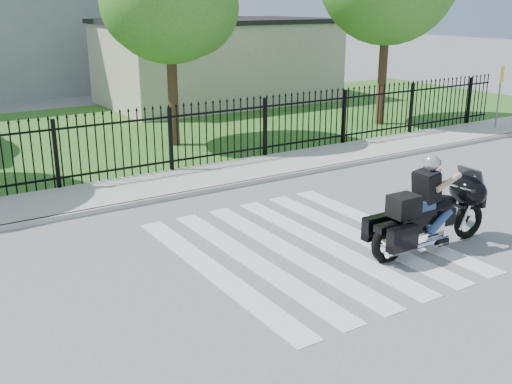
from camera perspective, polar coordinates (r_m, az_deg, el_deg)
ground at (r=11.42m, az=4.84°, el=-5.26°), size 120.00×120.00×0.00m
crosswalk at (r=11.42m, az=4.85°, el=-5.23°), size 5.00×5.50×0.01m
sidewalk at (r=15.43m, az=-6.44°, el=1.09°), size 40.00×2.00×0.12m
curb at (r=14.57m, az=-4.69°, el=0.15°), size 40.00×0.12×0.12m
grass_strip at (r=21.77m, az=-14.69°, el=5.39°), size 40.00×12.00×0.02m
iron_fence at (r=16.09m, az=-8.13°, el=4.83°), size 26.00×0.04×1.80m
building_low at (r=27.91m, az=-3.67°, el=12.15°), size 10.00×6.00×3.50m
building_low_roof at (r=27.80m, az=-3.75°, el=15.95°), size 10.20×6.20×0.20m
motorcycle_rider at (r=11.45m, az=16.15°, el=-1.72°), size 2.85×0.85×1.89m
traffic_sign at (r=22.97m, az=22.27°, el=9.46°), size 0.44×0.23×2.15m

